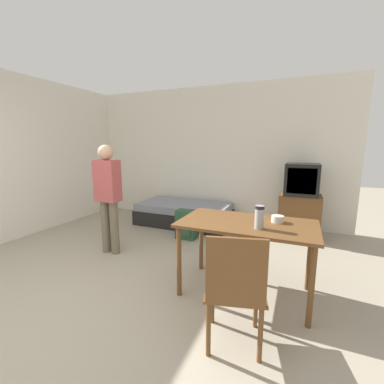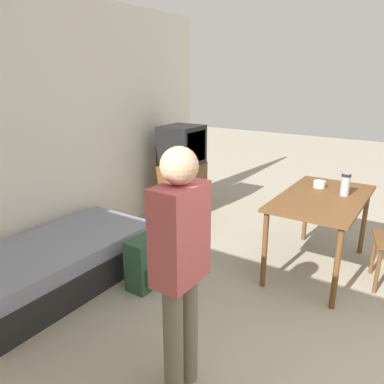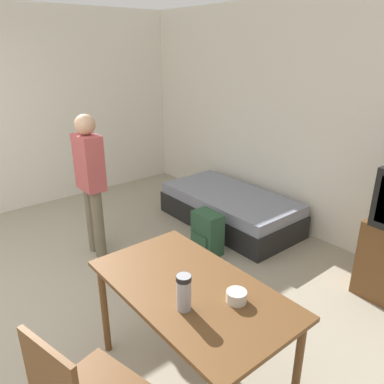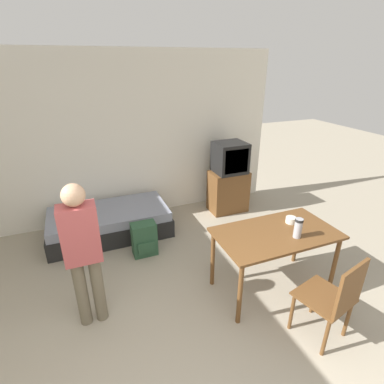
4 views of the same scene
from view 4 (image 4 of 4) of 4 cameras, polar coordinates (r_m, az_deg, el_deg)
wall_back at (r=4.98m, az=-16.06°, el=9.33°), size 5.75×0.06×2.70m
daybed at (r=4.85m, az=-15.37°, el=-5.60°), size 1.81×0.92×0.42m
tv at (r=5.30m, az=7.02°, el=2.57°), size 0.65×0.48×1.26m
dining_table at (r=3.52m, az=15.61°, el=-8.63°), size 1.35×0.76×0.78m
wooden_chair at (r=3.20m, az=25.60°, el=-17.57°), size 0.55×0.55×0.94m
person_standing at (r=3.05m, az=-20.12°, el=-10.08°), size 0.34×0.21×1.55m
thermos_flask at (r=3.39m, az=19.58°, el=-6.31°), size 0.09×0.09×0.22m
mate_bowl at (r=3.70m, az=18.33°, el=-5.08°), size 0.12×0.12×0.07m
backpack at (r=4.26m, az=-9.07°, el=-8.88°), size 0.33×0.24×0.48m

